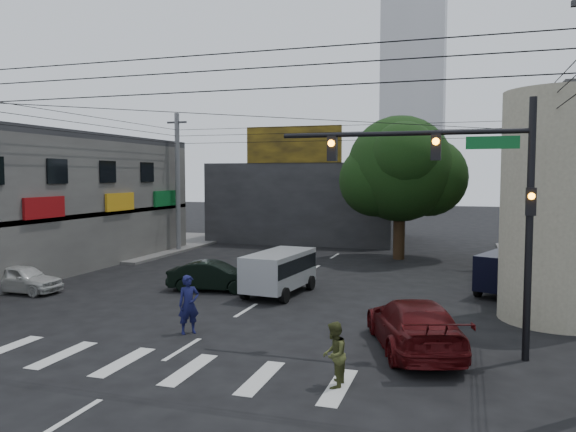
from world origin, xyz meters
The scene contains 17 objects.
ground centered at (0.00, 0.00, 0.00)m, with size 160.00×160.00×0.00m, color black.
sidewalk_far_left centered at (-18.00, 18.00, 0.07)m, with size 16.00×16.00×0.15m, color #514F4C.
corner_column centered at (11.00, 4.00, 4.00)m, with size 4.00×4.00×8.00m, color gray.
building_far centered at (-4.00, 26.00, 3.00)m, with size 14.00×10.00×6.00m, color #232326.
billboard centered at (-4.00, 21.10, 7.30)m, with size 7.00×0.30×2.60m, color olive.
tower_distant centered at (0.00, 70.00, 22.00)m, with size 9.00×9.00×44.00m, color silver.
street_tree centered at (4.00, 17.00, 5.47)m, with size 6.40×6.40×8.70m.
traffic_gantry centered at (7.82, -1.00, 4.83)m, with size 7.10×0.35×7.20m.
utility_pole_far_left centered at (-10.50, 16.00, 4.60)m, with size 0.32×0.32×9.20m, color #59595B.
utility_pole_far_right centered at (10.50, 16.00, 4.60)m, with size 0.32×0.32×9.20m, color #59595B.
dark_sedan centered at (-2.71, 4.93, 0.65)m, with size 4.13×1.95×1.31m, color black.
white_compact centered at (-10.50, 2.07, 0.61)m, with size 3.63×1.52×1.23m, color #BABAB6.
maroon_sedan centered at (6.47, -1.02, 0.75)m, with size 3.67×5.60×1.51m, color #41090B.
silver_minivan centered at (0.29, 5.08, 0.91)m, with size 2.19×4.40×1.82m, color #A7AAAF, non-canonical shape.
navy_van centered at (9.77, 8.31, 0.91)m, with size 3.22×4.85×1.81m, color black, non-canonical shape.
traffic_officer centered at (-0.61, -1.44, 0.95)m, with size 0.81×0.81×1.90m, color #11133E.
pedestrian_olive centered at (4.89, -4.50, 0.79)m, with size 0.61×0.78×1.59m, color #3F441F.
Camera 1 is at (7.83, -17.44, 5.10)m, focal length 35.00 mm.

